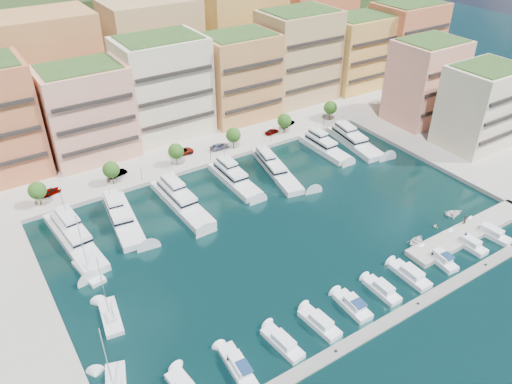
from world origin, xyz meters
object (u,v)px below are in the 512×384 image
(lamppost_0, at_px, (60,194))
(yacht_5, at_px, (323,146))
(car_1, at_px, (117,173))
(tree_3, at_px, (233,135))
(lamppost_2, at_px, (210,150))
(cruiser_9, at_px, (490,233))
(person_0, at_px, (465,236))
(lamppost_1, at_px, (141,170))
(yacht_1, at_px, (122,217))
(cruiser_8, at_px, (469,244))
(yacht_4, at_px, (275,168))
(lamppost_3, at_px, (271,132))
(yacht_3, at_px, (233,177))
(sailboat_1, at_px, (111,317))
(car_0, at_px, (51,191))
(yacht_0, at_px, (73,237))
(yacht_6, at_px, (353,140))
(car_3, at_px, (219,146))
(tree_2, at_px, (176,151))
(person_1, at_px, (464,219))
(lamppost_4, at_px, (324,117))
(cruiser_5, at_px, (382,290))
(yacht_2, at_px, (180,199))
(tender_0, at_px, (417,241))
(car_5, at_px, (288,123))
(tree_4, at_px, (284,121))
(cruiser_2, at_px, (283,343))
(tree_0, at_px, (37,191))
(car_4, at_px, (272,131))
(tree_5, at_px, (330,108))
(car_2, at_px, (182,151))
(cruiser_6, at_px, (410,275))
(cruiser_7, at_px, (440,259))
(tender_1, at_px, (435,226))
(tender_2, at_px, (454,213))
(tender_3, at_px, (454,214))
(cruiser_3, at_px, (320,323))
(sailboat_2, at_px, (89,272))
(tree_1, at_px, (111,170))

(lamppost_0, height_order, yacht_5, yacht_5)
(lamppost_0, distance_m, car_1, 15.13)
(tree_3, height_order, lamppost_2, tree_3)
(cruiser_9, relative_size, person_0, 4.85)
(lamppost_1, height_order, yacht_1, yacht_1)
(cruiser_8, xyz_separation_m, cruiser_9, (6.49, -0.01, -0.00))
(yacht_4, bearing_deg, lamppost_3, 59.96)
(yacht_3, relative_size, cruiser_8, 2.40)
(sailboat_1, distance_m, car_0, 41.80)
(sailboat_1, bearing_deg, yacht_0, 88.24)
(yacht_6, height_order, car_3, yacht_6)
(tree_2, relative_size, person_1, 2.88)
(lamppost_4, height_order, car_0, lamppost_4)
(person_0, bearing_deg, car_3, -20.58)
(yacht_6, bearing_deg, cruiser_5, -127.06)
(lamppost_0, height_order, yacht_2, yacht_2)
(cruiser_5, relative_size, cruiser_9, 0.80)
(lamppost_4, bearing_deg, tender_0, -109.17)
(car_5, bearing_deg, car_3, 74.44)
(lamppost_0, distance_m, yacht_0, 13.00)
(tree_4, relative_size, lamppost_2, 1.35)
(cruiser_2, bearing_deg, person_0, 1.35)
(tree_0, distance_m, car_4, 61.08)
(tree_5, xyz_separation_m, tender_0, (-21.23, -51.84, -4.32))
(yacht_1, distance_m, car_2, 28.77)
(lamppost_4, bearing_deg, cruiser_6, -114.97)
(cruiser_2, distance_m, car_4, 71.25)
(cruiser_2, xyz_separation_m, cruiser_7, (35.99, -0.01, 0.02))
(tree_0, xyz_separation_m, tender_1, (65.69, -50.46, -4.38))
(cruiser_9, bearing_deg, tree_5, 82.83)
(tender_2, bearing_deg, person_0, 149.07)
(tree_0, distance_m, lamppost_2, 40.08)
(cruiser_8, relative_size, tender_0, 1.83)
(cruiser_6, height_order, person_0, person_0)
(yacht_2, bearing_deg, tree_4, 20.62)
(sailboat_1, relative_size, tender_0, 3.24)
(cruiser_9, distance_m, car_3, 65.98)
(tree_2, xyz_separation_m, tender_0, (26.77, -51.84, -4.32))
(cruiser_2, bearing_deg, cruiser_5, 0.02)
(tender_0, bearing_deg, tree_0, 31.17)
(tender_2, bearing_deg, car_3, 38.96)
(tender_3, bearing_deg, tree_5, 2.65)
(cruiser_6, bearing_deg, lamppost_3, 81.86)
(car_4, bearing_deg, cruiser_5, 154.52)
(cruiser_3, distance_m, sailboat_2, 42.21)
(lamppost_0, bearing_deg, yacht_6, -8.76)
(cruiser_3, height_order, car_0, car_0)
(cruiser_7, xyz_separation_m, tender_2, (14.61, 8.46, -0.15))
(yacht_0, distance_m, person_1, 78.04)
(tree_1, relative_size, tender_2, 1.39)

